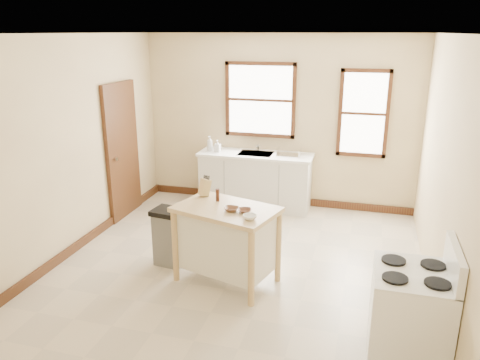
% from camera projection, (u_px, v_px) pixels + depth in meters
% --- Properties ---
extents(floor, '(5.00, 5.00, 0.00)m').
position_uv_depth(floor, '(236.00, 269.00, 5.81)').
color(floor, '#B8AA92').
rests_on(floor, ground).
extents(ceiling, '(5.00, 5.00, 0.00)m').
position_uv_depth(ceiling, '(236.00, 33.00, 4.96)').
color(ceiling, white).
rests_on(ceiling, ground).
extents(wall_back, '(4.50, 0.04, 2.80)m').
position_uv_depth(wall_back, '(278.00, 122.00, 7.68)').
color(wall_back, beige).
rests_on(wall_back, ground).
extents(wall_left, '(0.04, 5.00, 2.80)m').
position_uv_depth(wall_left, '(67.00, 148.00, 5.96)').
color(wall_left, beige).
rests_on(wall_left, ground).
extents(wall_right, '(0.04, 5.00, 2.80)m').
position_uv_depth(wall_right, '(446.00, 176.00, 4.81)').
color(wall_right, beige).
rests_on(wall_right, ground).
extents(window_main, '(1.17, 0.06, 1.22)m').
position_uv_depth(window_main, '(260.00, 100.00, 7.63)').
color(window_main, '#3B1810').
rests_on(window_main, wall_back).
extents(window_side, '(0.77, 0.06, 1.37)m').
position_uv_depth(window_side, '(364.00, 114.00, 7.25)').
color(window_side, '#3B1810').
rests_on(window_side, wall_back).
extents(door_left, '(0.06, 0.90, 2.10)m').
position_uv_depth(door_left, '(122.00, 151.00, 7.25)').
color(door_left, '#3B1810').
rests_on(door_left, ground).
extents(baseboard_back, '(4.50, 0.04, 0.12)m').
position_uv_depth(baseboard_back, '(276.00, 199.00, 8.06)').
color(baseboard_back, '#3B1810').
rests_on(baseboard_back, ground).
extents(baseboard_left, '(0.04, 5.00, 0.12)m').
position_uv_depth(baseboard_left, '(80.00, 244.00, 6.36)').
color(baseboard_left, '#3B1810').
rests_on(baseboard_left, ground).
extents(sink_counter, '(1.86, 0.62, 0.92)m').
position_uv_depth(sink_counter, '(255.00, 180.00, 7.76)').
color(sink_counter, silver).
rests_on(sink_counter, ground).
extents(faucet, '(0.03, 0.03, 0.22)m').
position_uv_depth(faucet, '(258.00, 144.00, 7.76)').
color(faucet, silver).
rests_on(faucet, sink_counter).
extents(soap_bottle_a, '(0.12, 0.12, 0.25)m').
position_uv_depth(soap_bottle_a, '(210.00, 143.00, 7.75)').
color(soap_bottle_a, '#B2B2B2').
rests_on(soap_bottle_a, sink_counter).
extents(soap_bottle_b, '(0.10, 0.10, 0.20)m').
position_uv_depth(soap_bottle_b, '(218.00, 146.00, 7.69)').
color(soap_bottle_b, '#B2B2B2').
rests_on(soap_bottle_b, sink_counter).
extents(dish_rack, '(0.45, 0.38, 0.10)m').
position_uv_depth(dish_rack, '(289.00, 153.00, 7.48)').
color(dish_rack, silver).
rests_on(dish_rack, sink_counter).
extents(kitchen_island, '(1.28, 1.00, 0.92)m').
position_uv_depth(kitchen_island, '(227.00, 245.00, 5.42)').
color(kitchen_island, tan).
rests_on(kitchen_island, ground).
extents(knife_block, '(0.14, 0.14, 0.20)m').
position_uv_depth(knife_block, '(205.00, 188.00, 5.62)').
color(knife_block, tan).
rests_on(knife_block, kitchen_island).
extents(pepper_grinder, '(0.06, 0.06, 0.15)m').
position_uv_depth(pepper_grinder, '(218.00, 195.00, 5.45)').
color(pepper_grinder, '#3B1C10').
rests_on(pepper_grinder, kitchen_island).
extents(bowl_a, '(0.16, 0.16, 0.04)m').
position_uv_depth(bowl_a, '(231.00, 209.00, 5.18)').
color(bowl_a, brown).
rests_on(bowl_a, kitchen_island).
extents(bowl_b, '(0.19, 0.19, 0.04)m').
position_uv_depth(bowl_b, '(245.00, 211.00, 5.14)').
color(bowl_b, brown).
rests_on(bowl_b, kitchen_island).
extents(bowl_c, '(0.17, 0.17, 0.05)m').
position_uv_depth(bowl_c, '(250.00, 217.00, 4.95)').
color(bowl_c, white).
rests_on(bowl_c, kitchen_island).
extents(trash_bin, '(0.41, 0.36, 0.73)m').
position_uv_depth(trash_bin, '(169.00, 237.00, 5.85)').
color(trash_bin, '#5F5F5C').
rests_on(trash_bin, ground).
extents(gas_stove, '(0.71, 0.72, 1.15)m').
position_uv_depth(gas_stove, '(410.00, 304.00, 4.03)').
color(gas_stove, white).
rests_on(gas_stove, ground).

